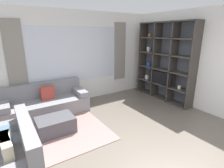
{
  "coord_description": "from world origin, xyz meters",
  "views": [
    {
      "loc": [
        -1.92,
        -1.71,
        2.08
      ],
      "look_at": [
        0.34,
        1.78,
        0.85
      ],
      "focal_mm": 28.0,
      "sensor_mm": 36.0,
      "label": 1
    }
  ],
  "objects": [
    {
      "name": "area_rug",
      "position": [
        -1.38,
        1.65,
        0.01
      ],
      "size": [
        2.57,
        1.75,
        0.01
      ],
      "primitive_type": "cube",
      "color": "gray",
      "rests_on": "ground_plane"
    },
    {
      "name": "ottoman",
      "position": [
        -1.13,
        1.76,
        0.17
      ],
      "size": [
        0.77,
        0.56,
        0.34
      ],
      "color": "#47474C",
      "rests_on": "ground_plane"
    },
    {
      "name": "couch_main",
      "position": [
        -1.08,
        2.8,
        0.28
      ],
      "size": [
        2.1,
        0.86,
        0.8
      ],
      "color": "gray",
      "rests_on": "ground_plane"
    },
    {
      "name": "wall_right",
      "position": [
        2.61,
        1.62,
        1.35
      ],
      "size": [
        0.07,
        4.43,
        2.7
      ],
      "primitive_type": "cube",
      "color": "white",
      "rests_on": "ground_plane"
    },
    {
      "name": "couch_side",
      "position": [
        -2.03,
        0.97,
        0.3
      ],
      "size": [
        0.86,
        1.53,
        0.8
      ],
      "rotation": [
        0.0,
        0.0,
        -1.57
      ],
      "color": "gray",
      "rests_on": "ground_plane"
    },
    {
      "name": "wall_back",
      "position": [
        0.0,
        3.26,
        1.36
      ],
      "size": [
        6.34,
        0.11,
        2.7
      ],
      "color": "white",
      "rests_on": "ground_plane"
    },
    {
      "name": "shelving_unit",
      "position": [
        2.42,
        1.94,
        1.18
      ],
      "size": [
        0.37,
        2.03,
        2.4
      ],
      "color": "#515660",
      "rests_on": "ground_plane"
    },
    {
      "name": "ground_plane",
      "position": [
        0.0,
        0.0,
        0.0
      ],
      "size": [
        16.0,
        16.0,
        0.0
      ],
      "primitive_type": "plane",
      "color": "#665B51"
    }
  ]
}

